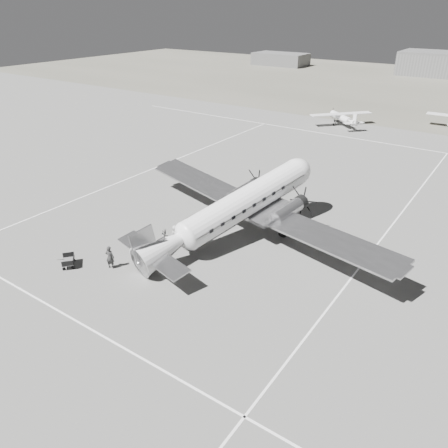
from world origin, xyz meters
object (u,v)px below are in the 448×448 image
Objects in this scene: ground_crew at (110,257)px; baggage_cart_far at (68,261)px; shed_secondary at (281,59)px; light_plane_left at (342,119)px; dc3_airliner at (237,209)px; passenger at (175,234)px; baggage_cart_near at (147,249)px; ramp_agent at (165,238)px.

baggage_cart_far is at bearing 9.86° from ground_crew.
shed_secondary reaches higher than light_plane_left.
dc3_airliner is 17.51× the size of passenger.
baggage_cart_far is (47.54, -124.85, -1.56)m from shed_secondary.
baggage_cart_near is at bearing -66.78° from shed_secondary.
light_plane_left reaches higher than ramp_agent.
ground_crew is 5.24m from ramp_agent.
passenger is at bearing 73.96° from baggage_cart_near.
passenger is at bearing 100.27° from baggage_cart_far.
baggage_cart_near is 2.96m from passenger.
shed_secondary reaches higher than passenger.
ramp_agent is (1.33, 5.07, -0.12)m from ground_crew.
shed_secondary is 126.20m from dc3_airliner.
ground_crew is at bearing 162.40° from ramp_agent.
shed_secondary is at bearing 111.89° from baggage_cart_near.
dc3_airliner is at bearing -29.41° from passenger.
passenger reaches higher than baggage_cart_far.
dc3_airliner is 15.13× the size of ground_crew.
shed_secondary is 130.41m from baggage_cart_near.
ramp_agent is (51.89, -118.02, -1.13)m from shed_secondary.
light_plane_left is at bearing -108.52° from ground_crew.
dc3_airliner is 17.18× the size of ramp_agent.
ramp_agent is at bearing -179.37° from passenger.
ramp_agent is (-4.17, -4.96, -1.98)m from dc3_airliner.
dc3_airliner reaches higher than baggage_cart_near.
baggage_cart_far is 0.78× the size of ground_crew.
baggage_cart_near is at bearing -125.21° from ground_crew.
shed_secondary is 9.11× the size of ground_crew.
baggage_cart_far is (-3.87, -5.02, -0.07)m from baggage_cart_near.
passenger is at bearing -120.04° from dc3_airliner.
light_plane_left is at bearing 114.11° from dc3_airliner.
passenger is (4.61, 7.86, 0.42)m from baggage_cart_far.
ground_crew is (-5.50, -10.02, -1.86)m from dc3_airliner.
ramp_agent is at bearing -134.38° from light_plane_left.
ground_crew is at bearing -104.03° from dc3_airliner.
baggage_cart_near is at bearing 162.40° from ramp_agent.
passenger is (3.48, -48.53, -0.31)m from light_plane_left.
shed_secondary is 10.11× the size of baggage_cart_near.
dc3_airliner is 8.54m from baggage_cart_near.
passenger is (-3.90, -3.93, -1.99)m from dc3_airliner.
passenger is (0.75, 2.84, 0.35)m from baggage_cart_near.
dc3_airliner is 19.30× the size of baggage_cart_far.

